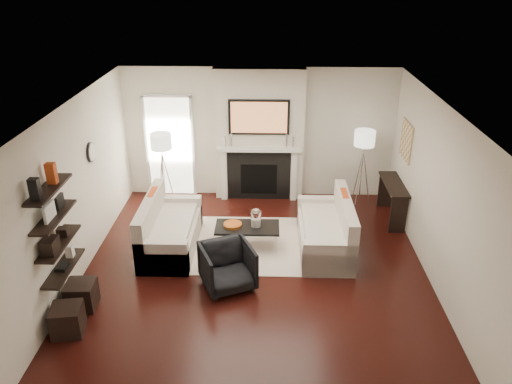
{
  "coord_description": "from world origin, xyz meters",
  "views": [
    {
      "loc": [
        0.2,
        -6.73,
        4.57
      ],
      "look_at": [
        0.0,
        0.6,
        1.15
      ],
      "focal_mm": 35.0,
      "sensor_mm": 36.0,
      "label": 1
    }
  ],
  "objects_px": {
    "loveseat_left_base": "(171,237)",
    "ottoman_near": "(82,295)",
    "coffee_table": "(247,227)",
    "armchair": "(227,265)",
    "loveseat_right_base": "(324,238)",
    "lamp_left_shade": "(161,141)",
    "lamp_right_shade": "(365,138)"
  },
  "relations": [
    {
      "from": "loveseat_right_base",
      "to": "lamp_left_shade",
      "type": "bearing_deg",
      "value": 155.04
    },
    {
      "from": "loveseat_right_base",
      "to": "lamp_right_shade",
      "type": "height_order",
      "value": "lamp_right_shade"
    },
    {
      "from": "loveseat_right_base",
      "to": "lamp_left_shade",
      "type": "distance_m",
      "value": 3.56
    },
    {
      "from": "loveseat_left_base",
      "to": "lamp_right_shade",
      "type": "distance_m",
      "value": 4.12
    },
    {
      "from": "ottoman_near",
      "to": "loveseat_left_base",
      "type": "bearing_deg",
      "value": 59.09
    },
    {
      "from": "armchair",
      "to": "ottoman_near",
      "type": "xyz_separation_m",
      "value": [
        -2.06,
        -0.57,
        -0.18
      ]
    },
    {
      "from": "loveseat_right_base",
      "to": "ottoman_near",
      "type": "distance_m",
      "value": 4.03
    },
    {
      "from": "ottoman_near",
      "to": "coffee_table",
      "type": "bearing_deg",
      "value": 36.35
    },
    {
      "from": "loveseat_left_base",
      "to": "lamp_left_shade",
      "type": "distance_m",
      "value": 1.94
    },
    {
      "from": "loveseat_left_base",
      "to": "armchair",
      "type": "xyz_separation_m",
      "value": [
        1.07,
        -1.1,
        0.17
      ]
    },
    {
      "from": "loveseat_left_base",
      "to": "ottoman_near",
      "type": "xyz_separation_m",
      "value": [
        -1.0,
        -1.67,
        -0.01
      ]
    },
    {
      "from": "armchair",
      "to": "coffee_table",
      "type": "bearing_deg",
      "value": 54.69
    },
    {
      "from": "loveseat_left_base",
      "to": "loveseat_right_base",
      "type": "bearing_deg",
      "value": 0.86
    },
    {
      "from": "loveseat_left_base",
      "to": "lamp_left_shade",
      "type": "height_order",
      "value": "lamp_left_shade"
    },
    {
      "from": "lamp_left_shade",
      "to": "lamp_right_shade",
      "type": "distance_m",
      "value": 3.91
    },
    {
      "from": "loveseat_right_base",
      "to": "coffee_table",
      "type": "relative_size",
      "value": 1.64
    },
    {
      "from": "loveseat_right_base",
      "to": "ottoman_near",
      "type": "height_order",
      "value": "loveseat_right_base"
    },
    {
      "from": "coffee_table",
      "to": "armchair",
      "type": "bearing_deg",
      "value": -102.44
    },
    {
      "from": "coffee_table",
      "to": "armchair",
      "type": "xyz_separation_m",
      "value": [
        -0.25,
        -1.14,
        -0.02
      ]
    },
    {
      "from": "loveseat_left_base",
      "to": "ottoman_near",
      "type": "relative_size",
      "value": 4.5
    },
    {
      "from": "loveseat_left_base",
      "to": "lamp_right_shade",
      "type": "height_order",
      "value": "lamp_right_shade"
    },
    {
      "from": "armchair",
      "to": "loveseat_right_base",
      "type": "bearing_deg",
      "value": 12.93
    },
    {
      "from": "loveseat_left_base",
      "to": "ottoman_near",
      "type": "height_order",
      "value": "loveseat_left_base"
    },
    {
      "from": "armchair",
      "to": "lamp_left_shade",
      "type": "distance_m",
      "value": 3.12
    },
    {
      "from": "lamp_left_shade",
      "to": "loveseat_left_base",
      "type": "bearing_deg",
      "value": -75.38
    },
    {
      "from": "coffee_table",
      "to": "lamp_left_shade",
      "type": "bearing_deg",
      "value": 140.22
    },
    {
      "from": "armchair",
      "to": "lamp_right_shade",
      "type": "height_order",
      "value": "lamp_right_shade"
    },
    {
      "from": "coffee_table",
      "to": "armchair",
      "type": "relative_size",
      "value": 1.44
    },
    {
      "from": "lamp_right_shade",
      "to": "ottoman_near",
      "type": "distance_m",
      "value": 5.8
    },
    {
      "from": "lamp_right_shade",
      "to": "ottoman_near",
      "type": "xyz_separation_m",
      "value": [
        -4.52,
        -3.41,
        -1.25
      ]
    },
    {
      "from": "lamp_left_shade",
      "to": "coffee_table",
      "type": "bearing_deg",
      "value": -39.78
    },
    {
      "from": "coffee_table",
      "to": "lamp_right_shade",
      "type": "xyz_separation_m",
      "value": [
        2.21,
        1.71,
        1.05
      ]
    }
  ]
}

